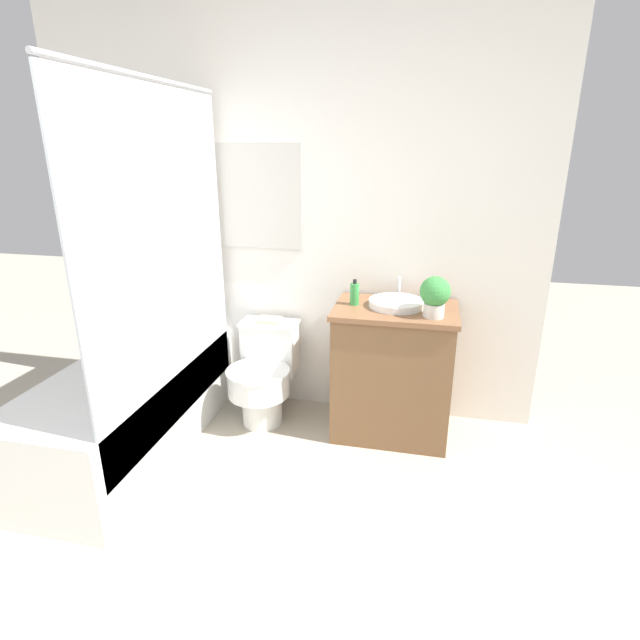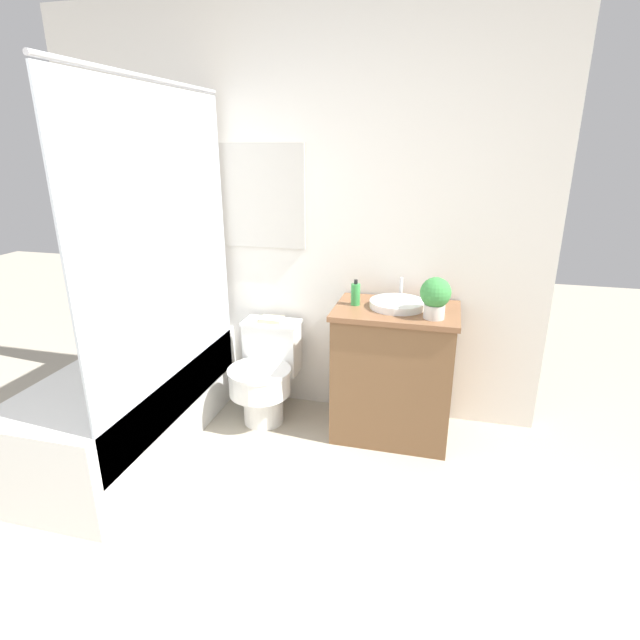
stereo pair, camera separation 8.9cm
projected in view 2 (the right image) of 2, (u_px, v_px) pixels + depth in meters
The scene contains 8 objects.
wall_back at pixel (290, 218), 3.11m from camera, with size 3.14×0.07×2.50m.
shower_area at pixel (133, 398), 2.89m from camera, with size 0.66×1.51×1.98m.
toilet at pixel (265, 374), 3.16m from camera, with size 0.39×0.53×0.62m.
vanity at pixel (393, 372), 2.96m from camera, with size 0.70×0.49×0.80m.
sink at pixel (397, 304), 2.84m from camera, with size 0.32×0.35×0.13m.
soap_bottle at pixel (356, 294), 2.87m from camera, with size 0.05×0.05×0.15m.
potted_plant at pixel (435, 296), 2.63m from camera, with size 0.16×0.16×0.22m.
book_on_tank at pixel (271, 319), 3.18m from camera, with size 0.14×0.11×0.02m.
Camera 2 is at (0.96, -0.72, 1.68)m, focal length 28.00 mm.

